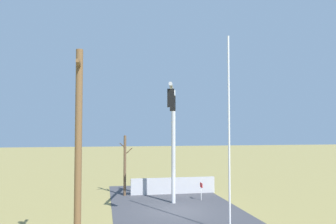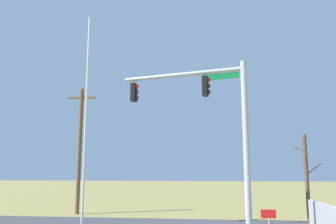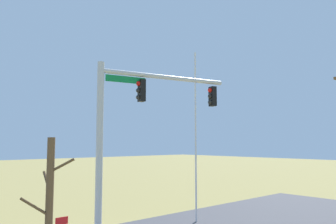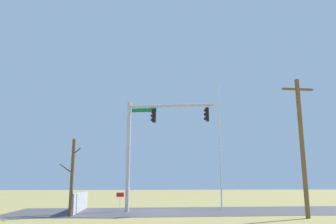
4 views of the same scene
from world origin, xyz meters
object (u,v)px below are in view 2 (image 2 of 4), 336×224
Objects in this scene: utility_pole at (80,147)px; open_sign at (269,218)px; flagpole at (86,121)px; bare_tree at (307,177)px; signal_mast at (213,114)px.

open_sign is at bearing -36.24° from utility_pole.
open_sign is at bearing -5.69° from flagpole.
signal_mast is at bearing -149.52° from bare_tree.
open_sign is (10.55, -7.73, -3.25)m from utility_pole.
signal_mast reaches higher than open_sign.
utility_pole reaches higher than bare_tree.
flagpole is at bearing -66.80° from utility_pole.
flagpole is 7.62m from utility_pole.
utility_pole is 13.47m from open_sign.
signal_mast reaches higher than bare_tree.
flagpole is 1.21× the size of utility_pole.
signal_mast is 0.96× the size of utility_pole.
utility_pole is (-2.99, 6.98, -0.67)m from flagpole.
bare_tree reaches higher than open_sign.
flagpole is at bearing -163.13° from signal_mast.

